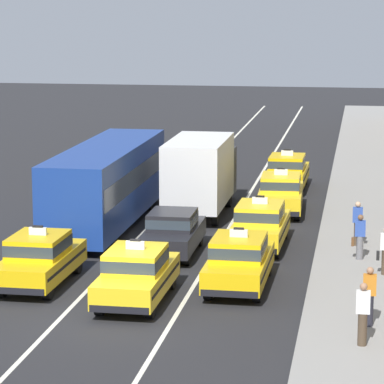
{
  "coord_description": "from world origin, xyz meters",
  "views": [
    {
      "loc": [
        6.76,
        -27.9,
        8.95
      ],
      "look_at": [
        0.02,
        12.56,
        1.3
      ],
      "focal_mm": 96.87,
      "sensor_mm": 36.0,
      "label": 1
    }
  ],
  "objects_px": {
    "box_truck_center_third": "(201,172)",
    "pedestrian_by_storefront": "(358,224)",
    "taxi_right_second": "(260,224)",
    "pedestrian_near_crosswalk": "(360,237)",
    "taxi_left_third": "(155,168)",
    "sedan_center_second": "(173,231)",
    "taxi_right_nearest": "(239,261)",
    "taxi_right_third": "(281,193)",
    "pedestrian_mid_block": "(369,296)",
    "taxi_right_fourth": "(287,171)",
    "bus_left_second": "(107,181)",
    "pedestrian_far_corner": "(363,314)",
    "taxi_left_nearest": "(40,258)",
    "taxi_center_nearest": "(136,274)"
  },
  "relations": [
    {
      "from": "taxi_right_third",
      "to": "pedestrian_mid_block",
      "type": "distance_m",
      "value": 15.97
    },
    {
      "from": "taxi_right_nearest",
      "to": "taxi_right_second",
      "type": "distance_m",
      "value": 5.43
    },
    {
      "from": "taxi_right_third",
      "to": "taxi_left_third",
      "type": "bearing_deg",
      "value": 140.0
    },
    {
      "from": "taxi_right_third",
      "to": "pedestrian_by_storefront",
      "type": "relative_size",
      "value": 2.85
    },
    {
      "from": "taxi_right_third",
      "to": "pedestrian_near_crosswalk",
      "type": "distance_m",
      "value": 8.8
    },
    {
      "from": "taxi_left_third",
      "to": "taxi_right_nearest",
      "type": "relative_size",
      "value": 1.01
    },
    {
      "from": "taxi_right_second",
      "to": "pedestrian_far_corner",
      "type": "xyz_separation_m",
      "value": [
        3.74,
        -10.84,
        0.12
      ]
    },
    {
      "from": "sedan_center_second",
      "to": "taxi_right_fourth",
      "type": "relative_size",
      "value": 0.94
    },
    {
      "from": "bus_left_second",
      "to": "pedestrian_far_corner",
      "type": "relative_size",
      "value": 6.71
    },
    {
      "from": "taxi_right_third",
      "to": "pedestrian_mid_block",
      "type": "height_order",
      "value": "taxi_right_third"
    },
    {
      "from": "pedestrian_near_crosswalk",
      "to": "pedestrian_far_corner",
      "type": "bearing_deg",
      "value": -89.1
    },
    {
      "from": "taxi_left_third",
      "to": "pedestrian_far_corner",
      "type": "bearing_deg",
      "value": -66.11
    },
    {
      "from": "taxi_center_nearest",
      "to": "taxi_right_second",
      "type": "distance_m",
      "value": 8.06
    },
    {
      "from": "pedestrian_far_corner",
      "to": "taxi_left_third",
      "type": "bearing_deg",
      "value": 113.89
    },
    {
      "from": "bus_left_second",
      "to": "pedestrian_far_corner",
      "type": "xyz_separation_m",
      "value": [
        10.17,
        -13.59,
        -0.82
      ]
    },
    {
      "from": "pedestrian_near_crosswalk",
      "to": "pedestrian_by_storefront",
      "type": "distance_m",
      "value": 2.04
    },
    {
      "from": "pedestrian_by_storefront",
      "to": "sedan_center_second",
      "type": "bearing_deg",
      "value": -164.14
    },
    {
      "from": "pedestrian_by_storefront",
      "to": "taxi_right_second",
      "type": "bearing_deg",
      "value": -175.08
    },
    {
      "from": "bus_left_second",
      "to": "taxi_left_third",
      "type": "distance_m",
      "value": 9.19
    },
    {
      "from": "taxi_right_second",
      "to": "pedestrian_near_crosswalk",
      "type": "relative_size",
      "value": 2.92
    },
    {
      "from": "bus_left_second",
      "to": "sedan_center_second",
      "type": "distance_m",
      "value": 5.6
    },
    {
      "from": "pedestrian_by_storefront",
      "to": "taxi_center_nearest",
      "type": "bearing_deg",
      "value": -129.67
    },
    {
      "from": "pedestrian_mid_block",
      "to": "box_truck_center_third",
      "type": "bearing_deg",
      "value": 115.05
    },
    {
      "from": "taxi_center_nearest",
      "to": "taxi_right_nearest",
      "type": "distance_m",
      "value": 3.51
    },
    {
      "from": "taxi_right_fourth",
      "to": "pedestrian_far_corner",
      "type": "height_order",
      "value": "taxi_right_fourth"
    },
    {
      "from": "taxi_left_third",
      "to": "taxi_right_third",
      "type": "relative_size",
      "value": 1.0
    },
    {
      "from": "taxi_right_third",
      "to": "pedestrian_far_corner",
      "type": "height_order",
      "value": "taxi_right_third"
    },
    {
      "from": "taxi_right_fourth",
      "to": "pedestrian_near_crosswalk",
      "type": "bearing_deg",
      "value": -75.62
    },
    {
      "from": "taxi_right_nearest",
      "to": "taxi_right_fourth",
      "type": "xyz_separation_m",
      "value": [
        0.21,
        17.37,
        0.0
      ]
    },
    {
      "from": "pedestrian_mid_block",
      "to": "taxi_right_third",
      "type": "bearing_deg",
      "value": 103.27
    },
    {
      "from": "box_truck_center_third",
      "to": "taxi_right_fourth",
      "type": "bearing_deg",
      "value": 62.87
    },
    {
      "from": "taxi_center_nearest",
      "to": "pedestrian_near_crosswalk",
      "type": "bearing_deg",
      "value": 41.33
    },
    {
      "from": "pedestrian_near_crosswalk",
      "to": "pedestrian_far_corner",
      "type": "distance_m",
      "value": 9.1
    },
    {
      "from": "box_truck_center_third",
      "to": "pedestrian_far_corner",
      "type": "height_order",
      "value": "box_truck_center_third"
    },
    {
      "from": "taxi_left_third",
      "to": "box_truck_center_third",
      "type": "height_order",
      "value": "box_truck_center_third"
    },
    {
      "from": "taxi_left_nearest",
      "to": "taxi_center_nearest",
      "type": "distance_m",
      "value": 3.68
    },
    {
      "from": "box_truck_center_third",
      "to": "pedestrian_by_storefront",
      "type": "relative_size",
      "value": 4.29
    },
    {
      "from": "pedestrian_far_corner",
      "to": "pedestrian_by_storefront",
      "type": "bearing_deg",
      "value": 91.14
    },
    {
      "from": "pedestrian_far_corner",
      "to": "pedestrian_near_crosswalk",
      "type": "bearing_deg",
      "value": 90.9
    },
    {
      "from": "bus_left_second",
      "to": "taxi_right_nearest",
      "type": "height_order",
      "value": "bus_left_second"
    },
    {
      "from": "box_truck_center_third",
      "to": "pedestrian_by_storefront",
      "type": "distance_m",
      "value": 8.61
    },
    {
      "from": "sedan_center_second",
      "to": "taxi_right_third",
      "type": "height_order",
      "value": "taxi_right_third"
    },
    {
      "from": "box_truck_center_third",
      "to": "taxi_left_third",
      "type": "bearing_deg",
      "value": 117.93
    },
    {
      "from": "taxi_right_nearest",
      "to": "bus_left_second",
      "type": "bearing_deg",
      "value": 127.63
    },
    {
      "from": "taxi_left_third",
      "to": "pedestrian_far_corner",
      "type": "height_order",
      "value": "taxi_left_third"
    },
    {
      "from": "taxi_right_nearest",
      "to": "taxi_left_third",
      "type": "bearing_deg",
      "value": 109.71
    },
    {
      "from": "pedestrian_mid_block",
      "to": "pedestrian_by_storefront",
      "type": "distance_m",
      "value": 9.47
    },
    {
      "from": "taxi_left_third",
      "to": "sedan_center_second",
      "type": "xyz_separation_m",
      "value": [
        3.37,
        -13.43,
        -0.03
      ]
    },
    {
      "from": "taxi_left_nearest",
      "to": "bus_left_second",
      "type": "height_order",
      "value": "bus_left_second"
    },
    {
      "from": "taxi_right_nearest",
      "to": "taxi_left_nearest",
      "type": "bearing_deg",
      "value": -173.22
    }
  ]
}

